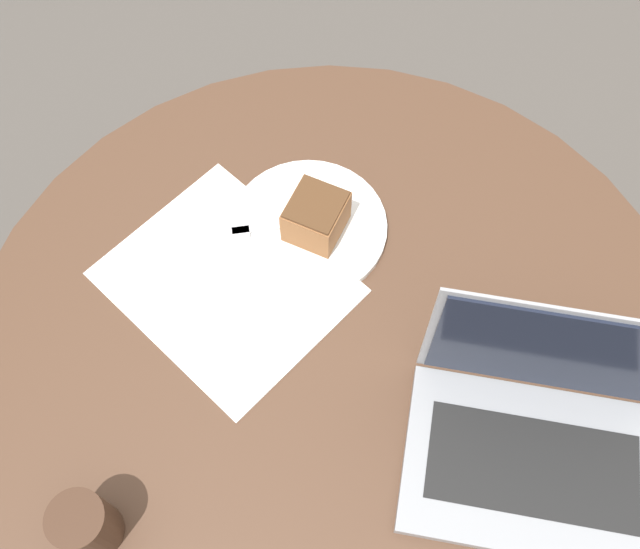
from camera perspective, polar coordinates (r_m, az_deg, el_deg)
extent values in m
plane|color=#4C4742|center=(1.78, 0.60, -14.80)|extent=(12.00, 12.00, 0.00)
cylinder|color=#4C3323|center=(1.77, 0.60, -14.73)|extent=(0.46, 0.46, 0.02)
cylinder|color=#4C3323|center=(1.41, 0.74, -11.52)|extent=(0.09, 0.09, 0.71)
cylinder|color=#4C3323|center=(1.06, 0.98, -6.09)|extent=(1.05, 1.05, 0.03)
cube|color=black|center=(1.66, -22.88, -14.78)|extent=(0.05, 0.05, 0.46)
cube|color=white|center=(1.10, -7.14, -0.59)|extent=(0.40, 0.37, 0.00)
cylinder|color=white|center=(1.13, -0.92, 3.64)|extent=(0.24, 0.24, 0.01)
cube|color=brown|center=(1.09, -0.30, 4.42)|extent=(0.08, 0.09, 0.06)
cube|color=#4D311C|center=(1.07, -0.31, 5.37)|extent=(0.08, 0.08, 0.00)
cube|color=silver|center=(1.12, -2.41, 3.84)|extent=(0.15, 0.10, 0.00)
cube|color=silver|center=(1.12, -6.11, 3.34)|extent=(0.04, 0.04, 0.00)
cylinder|color=#3D2619|center=(0.98, -17.40, -17.76)|extent=(0.07, 0.07, 0.10)
cube|color=gray|center=(1.03, 15.79, -14.01)|extent=(0.36, 0.28, 0.02)
cube|color=black|center=(1.02, 15.93, -13.88)|extent=(0.29, 0.18, 0.00)
cube|color=gray|center=(0.95, 17.90, -5.58)|extent=(0.32, 0.07, 0.23)
cube|color=black|center=(0.95, 17.90, -5.80)|extent=(0.30, 0.07, 0.21)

